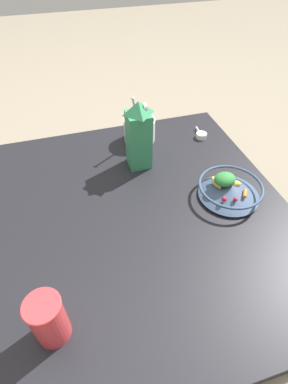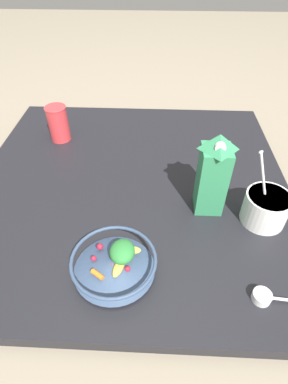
% 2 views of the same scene
% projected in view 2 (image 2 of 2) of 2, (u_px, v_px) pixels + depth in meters
% --- Properties ---
extents(ground_plane, '(6.00, 6.00, 0.00)m').
position_uv_depth(ground_plane, '(132.00, 191.00, 1.14)').
color(ground_plane, gray).
extents(countertop, '(1.15, 1.15, 0.05)m').
position_uv_depth(countertop, '(131.00, 186.00, 1.12)').
color(countertop, black).
rests_on(countertop, ground_plane).
extents(fruit_bowl, '(0.23, 0.23, 0.09)m').
position_uv_depth(fruit_bowl, '(115.00, 263.00, 0.80)').
color(fruit_bowl, '#384C6B').
rests_on(fruit_bowl, countertop).
extents(milk_carton, '(0.09, 0.09, 0.28)m').
position_uv_depth(milk_carton, '(213.00, 174.00, 0.92)').
color(milk_carton, '#338C59').
rests_on(milk_carton, countertop).
extents(yogurt_tub, '(0.14, 0.14, 0.24)m').
position_uv_depth(yogurt_tub, '(266.00, 207.00, 0.93)').
color(yogurt_tub, white).
rests_on(yogurt_tub, countertop).
extents(drinking_cup, '(0.09, 0.09, 0.15)m').
position_uv_depth(drinking_cup, '(58.00, 123.00, 1.27)').
color(drinking_cup, '#DB383D').
rests_on(drinking_cup, countertop).
extents(measuring_scoop, '(0.10, 0.05, 0.02)m').
position_uv_depth(measuring_scoop, '(263.00, 297.00, 0.76)').
color(measuring_scoop, white).
rests_on(measuring_scoop, countertop).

